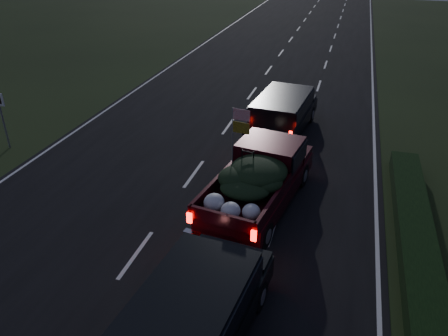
% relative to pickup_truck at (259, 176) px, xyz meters
% --- Properties ---
extents(ground, '(120.00, 120.00, 0.00)m').
position_rel_pickup_truck_xyz_m(ground, '(-2.84, -3.61, -1.12)').
color(ground, black).
rests_on(ground, ground).
extents(road_asphalt, '(14.00, 120.00, 0.02)m').
position_rel_pickup_truck_xyz_m(road_asphalt, '(-2.84, -3.61, -1.11)').
color(road_asphalt, black).
rests_on(road_asphalt, ground).
extents(hedge_row, '(1.00, 10.00, 0.60)m').
position_rel_pickup_truck_xyz_m(hedge_row, '(4.96, -0.61, -0.82)').
color(hedge_row, black).
rests_on(hedge_row, ground).
extents(route_sign, '(0.55, 0.08, 2.50)m').
position_rel_pickup_truck_xyz_m(route_sign, '(-11.34, 1.39, 0.54)').
color(route_sign, gray).
rests_on(route_sign, ground).
extents(pickup_truck, '(3.01, 5.98, 3.00)m').
position_rel_pickup_truck_xyz_m(pickup_truck, '(0.00, 0.00, 0.00)').
color(pickup_truck, black).
rests_on(pickup_truck, ground).
extents(lead_suv, '(2.64, 5.39, 1.50)m').
position_rel_pickup_truck_xyz_m(lead_suv, '(-0.27, 6.26, 0.01)').
color(lead_suv, black).
rests_on(lead_suv, ground).
extents(rear_suv, '(2.64, 5.28, 1.46)m').
position_rel_pickup_truck_xyz_m(rear_suv, '(-0.14, -6.27, -0.02)').
color(rear_suv, black).
rests_on(rear_suv, ground).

